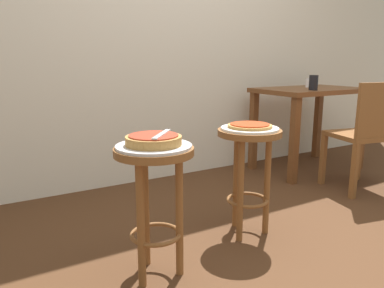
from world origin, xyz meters
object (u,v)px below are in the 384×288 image
pizza_middle (250,126)px  wooden_chair (366,132)px  serving_plate_foreground (154,146)px  dining_table (309,103)px  cup_near_edge (313,83)px  stool_foreground (155,183)px  stool_middle (249,158)px  condiment_shaker (308,83)px  pizza_server_knife (162,134)px  serving_plate_middle (250,128)px  pizza_foreground (154,140)px

pizza_middle → wooden_chair: bearing=5.6°
serving_plate_foreground → dining_table: bearing=24.8°
serving_plate_foreground → cup_near_edge: size_ratio=2.72×
stool_foreground → wooden_chair: size_ratio=0.73×
stool_middle → condiment_shaker: bearing=32.0°
stool_foreground → stool_middle: size_ratio=1.00×
cup_near_edge → pizza_server_knife: bearing=-157.1°
dining_table → pizza_server_knife: size_ratio=4.37×
serving_plate_foreground → serving_plate_middle: size_ratio=1.05×
wooden_chair → pizza_server_knife: size_ratio=3.86×
pizza_middle → stool_middle: bearing=0.0°
stool_foreground → pizza_middle: 0.69m
serving_plate_foreground → condiment_shaker: size_ratio=4.15×
wooden_chair → serving_plate_foreground: bearing=-172.4°
stool_foreground → serving_plate_middle: (0.65, 0.13, 0.17)m
serving_plate_foreground → pizza_middle: bearing=11.3°
pizza_foreground → serving_plate_middle: size_ratio=0.77×
dining_table → condiment_shaker: size_ratio=11.67×
pizza_middle → serving_plate_middle: bearing=0.0°
serving_plate_middle → serving_plate_foreground: bearing=-168.7°
stool_foreground → condiment_shaker: 2.30m
serving_plate_foreground → pizza_middle: 0.67m
serving_plate_foreground → cup_near_edge: (1.83, 0.74, 0.19)m
condiment_shaker → pizza_server_knife: 2.26m
pizza_foreground → dining_table: 2.20m
cup_near_edge → condiment_shaker: cup_near_edge is taller
stool_foreground → stool_middle: same height
serving_plate_middle → condiment_shaker: (1.39, 0.87, 0.17)m
cup_near_edge → pizza_server_knife: size_ratio=0.57×
dining_table → pizza_server_knife: (-1.97, -0.94, 0.06)m
serving_plate_middle → cup_near_edge: cup_near_edge is taller
serving_plate_middle → stool_middle: bearing=0.0°
stool_foreground → pizza_foreground: 0.20m
stool_middle → pizza_server_knife: size_ratio=2.84×
pizza_server_knife → dining_table: bearing=-21.7°
serving_plate_foreground → stool_middle: (0.65, 0.13, -0.17)m
serving_plate_middle → dining_table: 1.56m
dining_table → pizza_server_knife: dining_table is taller
pizza_foreground → pizza_middle: (0.65, 0.13, -0.01)m
pizza_foreground → condiment_shaker: (2.04, 1.00, 0.14)m
pizza_middle → cup_near_edge: cup_near_edge is taller
pizza_middle → pizza_server_knife: size_ratio=1.13×
pizza_middle → condiment_shaker: condiment_shaker is taller
pizza_middle → dining_table: size_ratio=0.26×
stool_foreground → dining_table: (2.00, 0.92, 0.16)m
stool_foreground → cup_near_edge: size_ratio=4.96×
pizza_foreground → stool_middle: 0.70m
serving_plate_foreground → pizza_middle: size_ratio=1.37×
condiment_shaker → pizza_server_knife: bearing=-153.1°
stool_foreground → pizza_server_knife: (0.03, -0.02, 0.23)m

